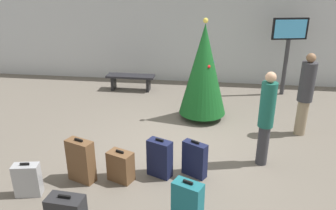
{
  "coord_description": "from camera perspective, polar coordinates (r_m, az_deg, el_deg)",
  "views": [
    {
      "loc": [
        0.67,
        -6.16,
        3.47
      ],
      "look_at": [
        -0.18,
        0.18,
        0.9
      ],
      "focal_mm": 35.74,
      "sensor_mm": 36.0,
      "label": 1
    }
  ],
  "objects": [
    {
      "name": "ground_plane",
      "position": [
        7.1,
        1.22,
        -7.35
      ],
      "size": [
        16.0,
        16.0,
        0.0
      ],
      "primitive_type": "plane",
      "color": "#665E54"
    },
    {
      "name": "back_wall",
      "position": [
        11.08,
        4.1,
        11.81
      ],
      "size": [
        16.0,
        0.2,
        3.07
      ],
      "primitive_type": "cube",
      "color": "#B7BCC1",
      "rests_on": "ground_plane"
    },
    {
      "name": "holiday_tree",
      "position": [
        8.13,
        6.1,
        5.98
      ],
      "size": [
        1.16,
        1.16,
        2.48
      ],
      "color": "#4C3319",
      "rests_on": "ground_plane"
    },
    {
      "name": "flight_info_kiosk",
      "position": [
        10.3,
        19.86,
        10.25
      ],
      "size": [
        1.01,
        0.29,
        2.26
      ],
      "color": "#333338",
      "rests_on": "ground_plane"
    },
    {
      "name": "waiting_bench",
      "position": [
        10.45,
        -6.39,
        4.45
      ],
      "size": [
        1.48,
        0.44,
        0.48
      ],
      "color": "black",
      "rests_on": "ground_plane"
    },
    {
      "name": "traveller_0",
      "position": [
        6.39,
        16.4,
        -1.9
      ],
      "size": [
        0.36,
        0.36,
        1.84
      ],
      "color": "#333338",
      "rests_on": "ground_plane"
    },
    {
      "name": "traveller_1",
      "position": [
        7.89,
        22.4,
        1.95
      ],
      "size": [
        0.44,
        0.44,
        1.88
      ],
      "color": "gray",
      "rests_on": "ground_plane"
    },
    {
      "name": "suitcase_0",
      "position": [
        6.06,
        -1.42,
        -9.07
      ],
      "size": [
        0.48,
        0.37,
        0.74
      ],
      "color": "#141938",
      "rests_on": "ground_plane"
    },
    {
      "name": "suitcase_1",
      "position": [
        6.09,
        4.57,
        -9.21
      ],
      "size": [
        0.47,
        0.37,
        0.7
      ],
      "color": "#141938",
      "rests_on": "ground_plane"
    },
    {
      "name": "suitcase_2",
      "position": [
        6.04,
        -8.08,
        -10.3
      ],
      "size": [
        0.5,
        0.4,
        0.59
      ],
      "color": "brown",
      "rests_on": "ground_plane"
    },
    {
      "name": "suitcase_3",
      "position": [
        4.99,
        3.34,
        -16.65
      ],
      "size": [
        0.48,
        0.37,
        0.77
      ],
      "color": "#19606B",
      "rests_on": "ground_plane"
    },
    {
      "name": "suitcase_4",
      "position": [
        6.11,
        -14.63,
        -9.19
      ],
      "size": [
        0.53,
        0.38,
        0.82
      ],
      "color": "brown",
      "rests_on": "ground_plane"
    },
    {
      "name": "suitcase_5",
      "position": [
        6.07,
        -22.84,
        -11.69
      ],
      "size": [
        0.45,
        0.28,
        0.61
      ],
      "color": "#9EA0A5",
      "rests_on": "ground_plane"
    }
  ]
}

